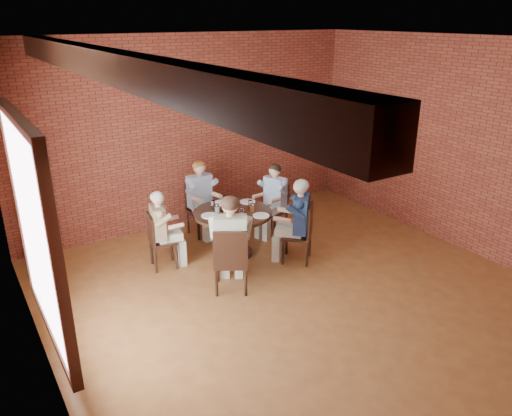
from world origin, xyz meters
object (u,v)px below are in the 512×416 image
diner_b (201,199)px  diner_e (297,221)px  smartphone (265,214)px  chair_a (276,207)px  diner_c (162,230)px  diner_d (231,244)px  chair_b (199,206)px  chair_c (158,239)px  dining_table (233,224)px  chair_e (303,231)px  chair_d (231,258)px  diner_a (273,200)px

diner_b → diner_e: 1.90m
diner_b → smartphone: size_ratio=9.79×
chair_a → diner_e: (-0.33, -1.08, 0.18)m
diner_e → smartphone: 0.52m
diner_c → diner_d: diner_d is taller
chair_a → diner_d: 2.11m
chair_b → chair_c: 1.43m
chair_c → chair_b: bearing=-42.4°
dining_table → diner_b: (-0.06, 0.99, 0.14)m
smartphone → chair_e: bearing=-69.8°
chair_b → diner_d: bearing=-107.5°
chair_a → chair_e: chair_e is taller
chair_c → smartphone: 1.70m
chair_b → chair_d: bearing=-108.2°
chair_d → diner_c: bearing=-36.6°
chair_a → diner_a: (-0.08, -0.02, 0.15)m
chair_e → diner_e: bearing=-90.0°
dining_table → chair_a: chair_a is taller
chair_a → chair_e: size_ratio=0.96×
chair_a → chair_d: size_ratio=0.92×
diner_a → diner_b: (-1.06, 0.67, 0.03)m
diner_c → chair_d: 1.33m
diner_b → diner_d: (-0.51, -1.94, 0.04)m
chair_b → chair_c: (-1.13, -0.87, -0.03)m
diner_a → diner_e: diner_e is taller
chair_d → chair_e: size_ratio=1.04×
chair_c → smartphone: size_ratio=6.46×
chair_d → diner_e: (1.36, 0.30, 0.15)m
dining_table → chair_d: (-0.62, -1.03, 0.00)m
diner_b → smartphone: bearing=-75.2°
diner_e → smartphone: bearing=-91.4°
dining_table → chair_e: chair_e is taller
chair_d → smartphone: (1.01, 0.67, 0.23)m
dining_table → smartphone: size_ratio=9.18×
chair_a → diner_a: 0.17m
chair_c → chair_d: size_ratio=0.90×
chair_e → dining_table: bearing=-90.0°
diner_d → chair_c: bearing=-30.5°
smartphone → diner_c: bearing=135.5°
chair_a → chair_c: bearing=-104.4°
diner_c → smartphone: (1.51, -0.56, 0.14)m
chair_a → diner_c: diner_c is taller
chair_e → diner_a: bearing=-145.7°
chair_a → chair_b: size_ratio=0.97×
diner_b → chair_c: diner_b is taller
diner_b → chair_e: (0.87, -1.78, -0.16)m
diner_a → diner_c: diner_a is taller
dining_table → chair_b: bearing=93.5°
diner_b → diner_c: 1.33m
chair_d → diner_d: size_ratio=0.69×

